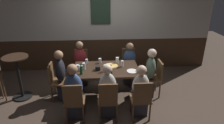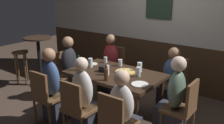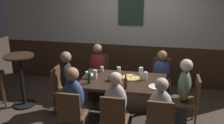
{
  "view_description": "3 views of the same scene",
  "coord_description": "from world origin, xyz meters",
  "px_view_note": "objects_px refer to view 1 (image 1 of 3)",
  "views": [
    {
      "loc": [
        -0.13,
        -4.1,
        2.66
      ],
      "look_at": [
        0.14,
        0.08,
        0.86
      ],
      "focal_mm": 31.58,
      "sensor_mm": 36.0,
      "label": 1
    },
    {
      "loc": [
        2.26,
        -3.1,
        2.11
      ],
      "look_at": [
        -0.09,
        0.04,
        0.89
      ],
      "focal_mm": 41.03,
      "sensor_mm": 36.0,
      "label": 2
    },
    {
      "loc": [
        0.6,
        -4.09,
        2.47
      ],
      "look_at": [
        -0.2,
        0.01,
        1.06
      ],
      "focal_mm": 40.82,
      "sensor_mm": 36.0,
      "label": 3
    }
  ],
  "objects_px": {
    "plate_white_small": "(81,66)",
    "condiment_caddy": "(98,68)",
    "person_mid_near": "(108,95)",
    "chair_head_west": "(56,79)",
    "highball_clear": "(78,68)",
    "pizza": "(111,66)",
    "person_head_west": "(63,79)",
    "beer_glass_half": "(100,61)",
    "tumbler_short": "(87,61)",
    "person_left_near": "(75,95)",
    "plate_white_large": "(132,71)",
    "person_right_far": "(129,66)",
    "beer_bottle_brown": "(111,71)",
    "person_right_near": "(140,94)",
    "pint_glass_pale": "(117,61)",
    "chair_right_near": "(141,98)",
    "beer_glass_tall": "(84,66)",
    "chair_head_east": "(155,76)",
    "chair_left_near": "(74,100)",
    "chair_mid_near": "(108,99)",
    "chair_right_far": "(129,62)",
    "side_bar_table": "(18,74)",
    "chair_left_far": "(81,64)",
    "dining_table": "(106,72)",
    "person_head_east": "(148,76)",
    "pint_glass_stout": "(122,64)",
    "pint_glass_amber": "(105,68)",
    "person_left_far": "(81,66)",
    "beer_bottle_green": "(81,70)"
  },
  "relations": [
    {
      "from": "chair_mid_near",
      "to": "person_mid_near",
      "type": "distance_m",
      "value": 0.16
    },
    {
      "from": "chair_head_east",
      "to": "chair_left_far",
      "type": "bearing_deg",
      "value": 154.26
    },
    {
      "from": "person_right_near",
      "to": "pint_glass_pale",
      "type": "distance_m",
      "value": 1.11
    },
    {
      "from": "chair_right_near",
      "to": "chair_left_far",
      "type": "relative_size",
      "value": 1.0
    },
    {
      "from": "person_mid_near",
      "to": "person_head_east",
      "type": "relative_size",
      "value": 0.98
    },
    {
      "from": "dining_table",
      "to": "pint_glass_pale",
      "type": "height_order",
      "value": "pint_glass_pale"
    },
    {
      "from": "chair_mid_near",
      "to": "beer_bottle_brown",
      "type": "relative_size",
      "value": 3.6
    },
    {
      "from": "highball_clear",
      "to": "tumbler_short",
      "type": "bearing_deg",
      "value": 64.86
    },
    {
      "from": "highball_clear",
      "to": "beer_bottle_brown",
      "type": "bearing_deg",
      "value": -22.88
    },
    {
      "from": "person_left_near",
      "to": "person_head_west",
      "type": "height_order",
      "value": "same"
    },
    {
      "from": "person_head_east",
      "to": "highball_clear",
      "type": "xyz_separation_m",
      "value": [
        -1.64,
        -0.03,
        0.29
      ]
    },
    {
      "from": "pint_glass_pale",
      "to": "pint_glass_stout",
      "type": "distance_m",
      "value": 0.22
    },
    {
      "from": "pint_glass_amber",
      "to": "person_right_far",
      "type": "bearing_deg",
      "value": 51.18
    },
    {
      "from": "person_head_west",
      "to": "plate_white_large",
      "type": "relative_size",
      "value": 4.98
    },
    {
      "from": "chair_right_far",
      "to": "side_bar_table",
      "type": "bearing_deg",
      "value": -163.65
    },
    {
      "from": "highball_clear",
      "to": "chair_right_near",
      "type": "bearing_deg",
      "value": -32.98
    },
    {
      "from": "beer_bottle_brown",
      "to": "chair_right_far",
      "type": "bearing_deg",
      "value": 65.15
    },
    {
      "from": "person_head_west",
      "to": "beer_glass_half",
      "type": "distance_m",
      "value": 0.97
    },
    {
      "from": "person_left_near",
      "to": "person_right_near",
      "type": "bearing_deg",
      "value": 0.11
    },
    {
      "from": "chair_left_near",
      "to": "chair_right_near",
      "type": "height_order",
      "value": "same"
    },
    {
      "from": "pint_glass_pale",
      "to": "pint_glass_stout",
      "type": "xyz_separation_m",
      "value": [
        0.1,
        -0.2,
        0.0
      ]
    },
    {
      "from": "pizza",
      "to": "chair_left_far",
      "type": "bearing_deg",
      "value": 135.71
    },
    {
      "from": "person_mid_near",
      "to": "pizza",
      "type": "bearing_deg",
      "value": 81.89
    },
    {
      "from": "chair_head_west",
      "to": "beer_bottle_green",
      "type": "distance_m",
      "value": 0.75
    },
    {
      "from": "person_left_near",
      "to": "beer_glass_half",
      "type": "xyz_separation_m",
      "value": [
        0.52,
        1.06,
        0.28
      ]
    },
    {
      "from": "person_left_near",
      "to": "beer_bottle_brown",
      "type": "height_order",
      "value": "person_left_near"
    },
    {
      "from": "condiment_caddy",
      "to": "tumbler_short",
      "type": "bearing_deg",
      "value": 123.52
    },
    {
      "from": "person_left_near",
      "to": "plate_white_small",
      "type": "height_order",
      "value": "person_left_near"
    },
    {
      "from": "person_left_near",
      "to": "person_right_near",
      "type": "relative_size",
      "value": 1.06
    },
    {
      "from": "person_left_far",
      "to": "highball_clear",
      "type": "bearing_deg",
      "value": -88.83
    },
    {
      "from": "dining_table",
      "to": "pizza",
      "type": "xyz_separation_m",
      "value": [
        0.12,
        0.12,
        0.1
      ]
    },
    {
      "from": "tumbler_short",
      "to": "chair_left_near",
      "type": "bearing_deg",
      "value": -99.02
    },
    {
      "from": "highball_clear",
      "to": "beer_glass_tall",
      "type": "bearing_deg",
      "value": 9.09
    },
    {
      "from": "person_mid_near",
      "to": "chair_head_west",
      "type": "bearing_deg",
      "value": 148.41
    },
    {
      "from": "person_right_far",
      "to": "beer_bottle_brown",
      "type": "xyz_separation_m",
      "value": [
        -0.56,
        -1.05,
        0.37
      ]
    },
    {
      "from": "dining_table",
      "to": "chair_mid_near",
      "type": "bearing_deg",
      "value": -90.0
    },
    {
      "from": "plate_white_small",
      "to": "condiment_caddy",
      "type": "bearing_deg",
      "value": -27.42
    },
    {
      "from": "chair_right_far",
      "to": "person_mid_near",
      "type": "distance_m",
      "value": 1.72
    },
    {
      "from": "person_head_west",
      "to": "tumbler_short",
      "type": "xyz_separation_m",
      "value": [
        0.54,
        0.34,
        0.28
      ]
    },
    {
      "from": "dining_table",
      "to": "person_head_east",
      "type": "xyz_separation_m",
      "value": [
        1.0,
        0.0,
        -0.15
      ]
    },
    {
      "from": "chair_right_near",
      "to": "beer_glass_half",
      "type": "height_order",
      "value": "chair_right_near"
    },
    {
      "from": "person_head_east",
      "to": "highball_clear",
      "type": "relative_size",
      "value": 9.58
    },
    {
      "from": "pizza",
      "to": "chair_head_east",
      "type": "bearing_deg",
      "value": -6.59
    },
    {
      "from": "highball_clear",
      "to": "pint_glass_pale",
      "type": "distance_m",
      "value": 0.98
    },
    {
      "from": "beer_glass_half",
      "to": "chair_right_far",
      "type": "bearing_deg",
      "value": 33.9
    },
    {
      "from": "chair_left_far",
      "to": "plate_white_large",
      "type": "bearing_deg",
      "value": -40.87
    },
    {
      "from": "chair_left_near",
      "to": "beer_bottle_green",
      "type": "distance_m",
      "value": 0.72
    },
    {
      "from": "chair_right_near",
      "to": "person_right_near",
      "type": "height_order",
      "value": "person_right_near"
    },
    {
      "from": "highball_clear",
      "to": "pizza",
      "type": "bearing_deg",
      "value": 11.58
    },
    {
      "from": "pizza",
      "to": "tumbler_short",
      "type": "bearing_deg",
      "value": 158.83
    }
  ]
}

